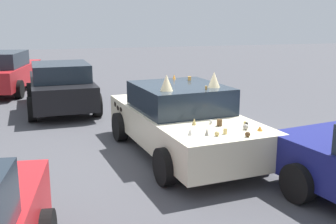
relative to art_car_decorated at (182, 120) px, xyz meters
The scene contains 4 objects.
ground_plane 0.71m from the art_car_decorated, behind, with size 60.00×60.00×0.00m, color #47474C.
art_car_decorated is the anchor object (origin of this frame).
parked_sedan_near_right 5.36m from the art_car_decorated, 24.26° to the left, with size 4.17×2.09×1.44m.
parked_sedan_behind_right 9.60m from the art_car_decorated, 25.49° to the left, with size 4.82×2.64×1.52m.
Camera 1 is at (-7.71, 2.57, 2.76)m, focal length 44.07 mm.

